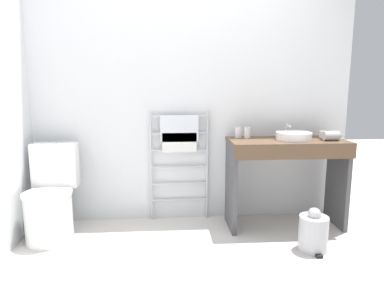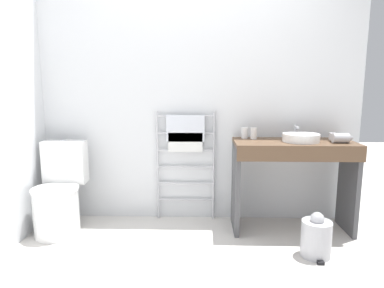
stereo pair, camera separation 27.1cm
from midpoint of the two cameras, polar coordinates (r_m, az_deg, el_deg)
name	(u,v)px [view 2 (the right image)]	position (r m, az deg, el deg)	size (l,w,h in m)	color
wall_back	(195,95)	(3.37, 2.76, 8.08)	(3.20, 0.12, 2.46)	silver
toilet	(59,197)	(3.31, -19.12, -8.32)	(0.41, 0.55, 0.82)	white
towel_radiator	(186,143)	(3.31, 1.26, 0.16)	(0.58, 0.06, 1.08)	silver
vanity_counter	(293,169)	(3.26, 18.82, -4.03)	(1.07, 0.48, 0.83)	brown
sink_basin	(301,137)	(3.22, 20.04, 1.03)	(0.32, 0.32, 0.07)	white
faucet	(296,130)	(3.37, 19.17, 2.20)	(0.02, 0.10, 0.12)	silver
cup_near_wall	(245,133)	(3.27, 11.13, 1.82)	(0.06, 0.06, 0.10)	white
cup_near_edge	(254,133)	(3.24, 12.65, 1.73)	(0.06, 0.06, 0.11)	white
hair_dryer	(341,138)	(3.29, 25.80, 0.92)	(0.18, 0.17, 0.09)	#B7B7BC
trash_bin	(316,237)	(2.98, 22.56, -14.24)	(0.23, 0.27, 0.36)	#B7B7BC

